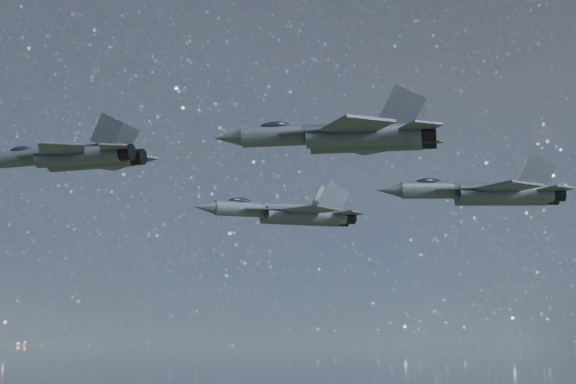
{
  "coord_description": "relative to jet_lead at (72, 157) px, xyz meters",
  "views": [
    {
      "loc": [
        -0.28,
        -73.55,
        143.7
      ],
      "look_at": [
        3.9,
        3.76,
        157.21
      ],
      "focal_mm": 55.0,
      "sensor_mm": 36.0,
      "label": 1
    }
  ],
  "objects": [
    {
      "name": "jet_right",
      "position": [
        22.21,
        -14.76,
        -1.42
      ],
      "size": [
        16.99,
        11.61,
        4.27
      ],
      "rotation": [
        0.0,
        0.0,
        -0.23
      ],
      "color": "#363B43"
    },
    {
      "name": "jet_left",
      "position": [
        20.09,
        18.17,
        -2.1
      ],
      "size": [
        18.66,
        12.7,
        4.69
      ],
      "rotation": [
        0.0,
        0.0,
        0.25
      ],
      "color": "#363B43"
    },
    {
      "name": "jet_lead",
      "position": [
        0.0,
        0.0,
        0.0
      ],
      "size": [
        16.96,
        11.2,
        4.34
      ],
      "rotation": [
        0.0,
        0.0,
        -0.39
      ],
      "color": "#363B43"
    },
    {
      "name": "jet_slot",
      "position": [
        37.24,
        2.2,
        -2.44
      ],
      "size": [
        17.53,
        12.38,
        4.44
      ],
      "rotation": [
        0.0,
        0.0,
        -0.06
      ],
      "color": "#363B43"
    }
  ]
}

